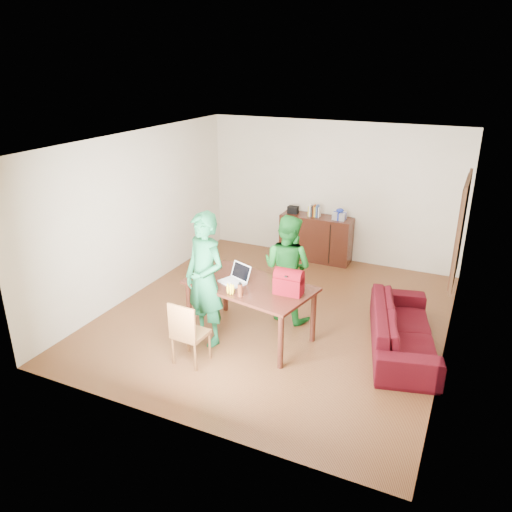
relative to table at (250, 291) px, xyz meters
The scene contains 10 objects.
room 1.05m from the table, 82.87° to the left, with size 5.20×5.70×2.90m.
table is the anchor object (origin of this frame).
chair 1.12m from the table, 114.49° to the right, with size 0.43×0.41×0.90m.
person_near 0.66m from the table, 144.98° to the right, with size 0.69×0.45×1.90m, color #155F33.
person_far 0.81m from the table, 71.28° to the left, with size 0.80×0.63×1.65m, color #16661E.
laptop 0.30m from the table, 166.12° to the right, with size 0.42×0.36×0.25m.
bananas 0.42m from the table, 105.49° to the right, with size 0.15×0.09×0.06m, color gold, non-canonical shape.
bottle 0.44m from the table, 83.84° to the right, with size 0.07×0.07×0.20m, color #562413.
red_bag 0.64m from the table, ahead, with size 0.38×0.22×0.28m, color #68060C.
sofa 2.17m from the table, 16.17° to the left, with size 2.07×0.81×0.61m, color #380713.
Camera 1 is at (2.64, -6.42, 3.75)m, focal length 35.00 mm.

